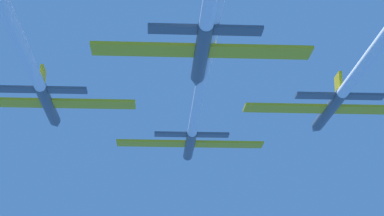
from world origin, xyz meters
The scene contains 3 objects.
jet_lead centered at (0.63, -13.10, 0.70)m, with size 17.83×49.63×2.95m.
jet_left_wing centered at (-14.60, -31.10, 0.72)m, with size 17.83×57.04×2.95m.
jet_right_wing centered at (14.34, -29.30, 0.52)m, with size 17.83×52.46×2.95m.
Camera 1 is at (-3.59, -84.51, -22.35)m, focal length 66.76 mm.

